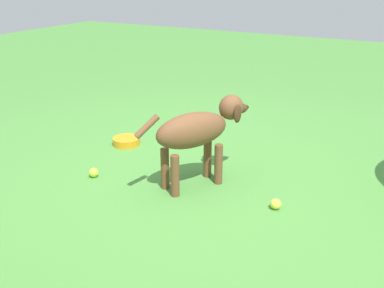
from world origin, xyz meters
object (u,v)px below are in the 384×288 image
(tennis_ball_0, at_px, (276,204))
(tennis_ball_1, at_px, (94,173))
(dog, at_px, (199,130))
(water_bowl, at_px, (126,141))

(tennis_ball_0, distance_m, tennis_ball_1, 1.27)
(dog, bearing_deg, water_bowl, 96.49)
(dog, xyz_separation_m, tennis_ball_1, (0.26, -0.68, -0.35))
(water_bowl, bearing_deg, tennis_ball_1, 15.50)
(dog, bearing_deg, tennis_ball_0, -68.98)
(dog, relative_size, tennis_ball_0, 11.67)
(dog, distance_m, water_bowl, 0.98)
(tennis_ball_0, relative_size, tennis_ball_1, 1.00)
(dog, xyz_separation_m, water_bowl, (-0.34, -0.85, -0.35))
(dog, relative_size, tennis_ball_1, 11.67)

